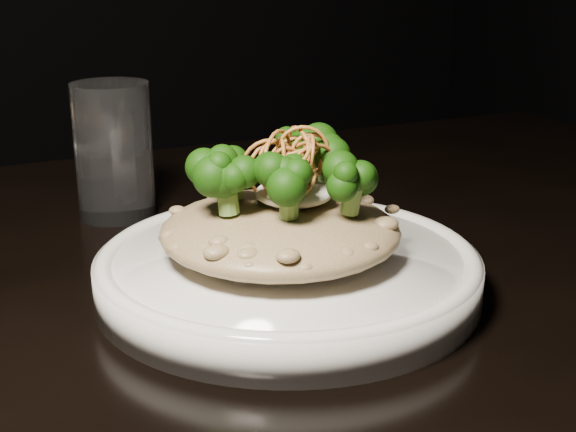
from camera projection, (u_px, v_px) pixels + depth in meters
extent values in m
cube|color=black|center=(300.00, 292.00, 0.60)|extent=(1.10, 0.80, 0.04)
cylinder|color=black|center=(489.00, 384.00, 1.20)|extent=(0.05, 0.05, 0.71)
cylinder|color=silver|center=(288.00, 273.00, 0.55)|extent=(0.26, 0.26, 0.03)
ellipsoid|color=brown|center=(280.00, 231.00, 0.54)|extent=(0.16, 0.16, 0.04)
ellipsoid|color=white|center=(294.00, 193.00, 0.53)|extent=(0.05, 0.05, 0.01)
cylinder|color=silver|center=(114.00, 151.00, 0.69)|extent=(0.07, 0.07, 0.12)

